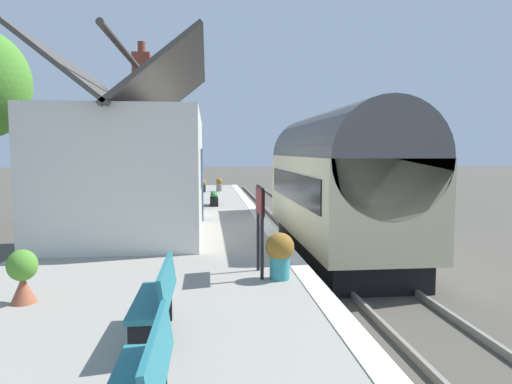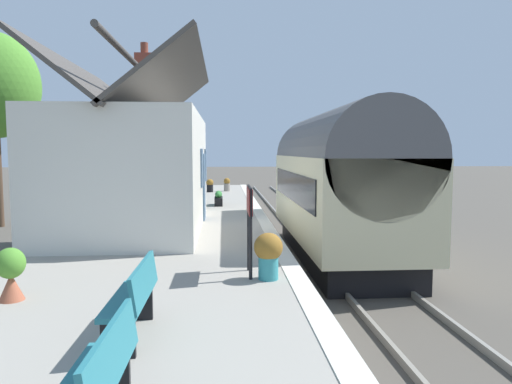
% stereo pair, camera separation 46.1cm
% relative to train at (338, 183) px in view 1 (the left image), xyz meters
% --- Properties ---
extents(ground_plane, '(160.00, 160.00, 0.00)m').
position_rel_train_xyz_m(ground_plane, '(0.57, 0.90, -2.21)').
color(ground_plane, '#4C473F').
extents(platform, '(32.00, 5.93, 0.97)m').
position_rel_train_xyz_m(platform, '(0.57, 4.86, -1.73)').
color(platform, gray).
rests_on(platform, ground).
extents(platform_edge_coping, '(32.00, 0.36, 0.02)m').
position_rel_train_xyz_m(platform_edge_coping, '(0.57, 2.08, -1.24)').
color(platform_edge_coping, beige).
rests_on(platform_edge_coping, platform).
extents(rail_near, '(52.00, 0.08, 0.14)m').
position_rel_train_xyz_m(rail_near, '(0.57, -0.72, -2.14)').
color(rail_near, gray).
rests_on(rail_near, ground).
extents(rail_far, '(52.00, 0.08, 0.14)m').
position_rel_train_xyz_m(rail_far, '(0.57, 0.72, -2.14)').
color(rail_far, gray).
rests_on(rail_far, ground).
extents(train, '(8.30, 2.73, 4.32)m').
position_rel_train_xyz_m(train, '(0.00, 0.00, 0.00)').
color(train, black).
rests_on(train, ground).
extents(station_building, '(7.79, 3.98, 5.64)m').
position_rel_train_xyz_m(station_building, '(0.18, 5.83, 0.48)').
color(station_building, silver).
rests_on(station_building, platform).
extents(bench_near_building, '(1.40, 0.44, 0.88)m').
position_rel_train_xyz_m(bench_near_building, '(-7.83, 4.39, -0.77)').
color(bench_near_building, '#26727F').
rests_on(bench_near_building, platform).
extents(bench_platform_end, '(1.40, 0.45, 0.88)m').
position_rel_train_xyz_m(bench_platform_end, '(-9.81, 4.28, -0.77)').
color(bench_platform_end, '#26727F').
rests_on(bench_platform_end, platform).
extents(bench_by_lamp, '(1.41, 0.47, 0.88)m').
position_rel_train_xyz_m(bench_by_lamp, '(5.73, 4.42, -0.77)').
color(bench_by_lamp, '#26727F').
rests_on(bench_by_lamp, platform).
extents(planter_corner_building, '(0.34, 0.34, 0.72)m').
position_rel_train_xyz_m(planter_corner_building, '(12.00, 3.15, -0.88)').
color(planter_corner_building, gray).
rests_on(planter_corner_building, platform).
extents(planter_bench_right, '(0.95, 0.32, 0.59)m').
position_rel_train_xyz_m(planter_bench_right, '(5.39, 3.54, -0.96)').
color(planter_bench_right, black).
rests_on(planter_bench_right, platform).
extents(planter_under_sign, '(0.38, 0.38, 0.73)m').
position_rel_train_xyz_m(planter_under_sign, '(11.46, 4.06, -0.87)').
color(planter_under_sign, black).
rests_on(planter_under_sign, platform).
extents(planter_by_door, '(0.42, 0.42, 0.79)m').
position_rel_train_xyz_m(planter_by_door, '(-6.35, 6.45, -0.83)').
color(planter_by_door, '#9E5138').
rests_on(planter_by_door, platform).
extents(planter_edge_far, '(0.49, 0.49, 0.80)m').
position_rel_train_xyz_m(planter_edge_far, '(-5.51, 2.58, -0.79)').
color(planter_edge_far, teal).
rests_on(planter_edge_far, platform).
extents(station_sign_board, '(0.96, 0.06, 1.57)m').
position_rel_train_xyz_m(station_sign_board, '(-5.19, 2.89, -0.06)').
color(station_sign_board, black).
rests_on(station_sign_board, platform).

